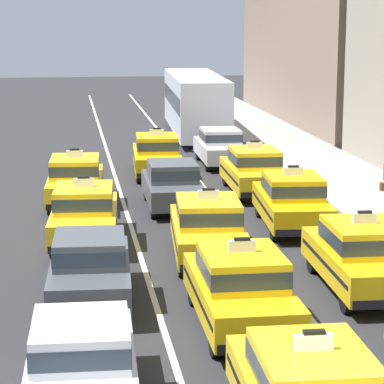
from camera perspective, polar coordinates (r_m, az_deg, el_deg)
lane_stripe_left_center at (r=30.75m, az=-4.51°, el=-0.55°), size 0.14×80.00×0.01m
lane_stripe_center_right at (r=31.11m, az=1.38°, el=-0.38°), size 0.14×80.00×0.01m
sedan_left_nearest at (r=14.73m, az=-7.17°, el=-10.89°), size 1.90×4.36×1.58m
sedan_left_second at (r=19.95m, az=-6.62°, el=-4.82°), size 1.97×4.38×1.58m
taxi_left_third at (r=25.02m, az=-6.99°, el=-1.37°), size 2.11×4.67×1.96m
taxi_left_fourth at (r=30.05m, az=-7.56°, el=0.80°), size 2.03×4.64×1.96m
taxi_center_second at (r=18.30m, az=3.16°, el=-6.17°), size 1.85×4.57×1.96m
taxi_center_third at (r=23.20m, az=1.04°, el=-2.32°), size 2.14×4.68×1.96m
sedan_center_fourth at (r=29.28m, az=-1.28°, el=0.55°), size 1.82×4.33×1.58m
taxi_center_fifth at (r=35.14m, az=-2.30°, el=2.45°), size 2.04×4.65×1.96m
taxi_right_second at (r=21.01m, az=10.94°, el=-4.02°), size 1.97×4.62×1.96m
taxi_right_third at (r=26.73m, az=6.49°, el=-0.52°), size 2.14×4.68×1.96m
taxi_right_fourth at (r=31.74m, az=4.02°, el=1.44°), size 1.92×4.60×1.96m
sedan_right_fifth at (r=37.62m, az=1.85°, el=3.02°), size 1.82×4.32×1.58m
bus_right_sixth at (r=46.57m, az=0.22°, el=5.88°), size 3.02×11.30×3.22m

